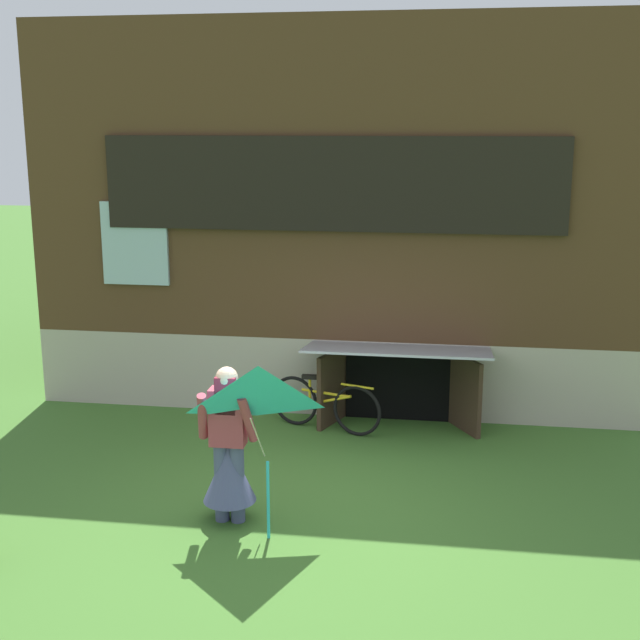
% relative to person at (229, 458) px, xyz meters
% --- Properties ---
extents(ground_plane, '(60.00, 60.00, 0.00)m').
position_rel_person_xyz_m(ground_plane, '(0.55, 0.20, -0.66)').
color(ground_plane, '#3D6B28').
extents(log_house, '(8.12, 6.20, 5.14)m').
position_rel_person_xyz_m(log_house, '(0.55, 5.74, 1.91)').
color(log_house, '#ADA393').
rests_on(log_house, ground_plane).
extents(person, '(0.61, 0.52, 1.58)m').
position_rel_person_xyz_m(person, '(0.00, 0.00, 0.00)').
color(person, '#474C75').
rests_on(person, ground_plane).
extents(kite, '(1.08, 1.00, 1.67)m').
position_rel_person_xyz_m(kite, '(0.43, -0.52, 0.66)').
color(kite, '#2DB2CC').
rests_on(kite, ground_plane).
extents(bicycle_yellow, '(1.47, 0.52, 0.70)m').
position_rel_person_xyz_m(bicycle_yellow, '(0.56, 2.64, -0.32)').
color(bicycle_yellow, black).
rests_on(bicycle_yellow, ground_plane).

